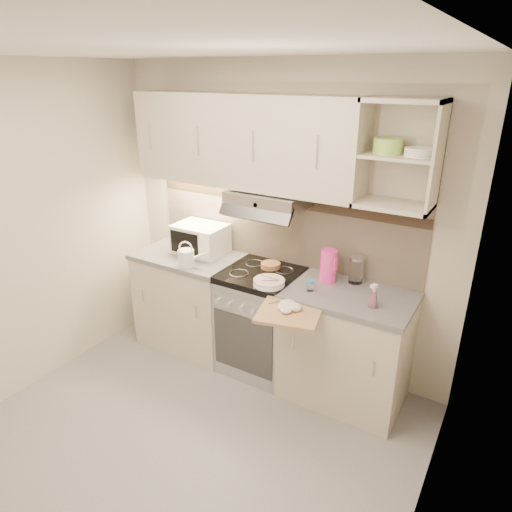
{
  "coord_description": "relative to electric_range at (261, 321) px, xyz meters",
  "views": [
    {
      "loc": [
        1.69,
        -1.79,
        2.4
      ],
      "look_at": [
        0.04,
        0.95,
        1.1
      ],
      "focal_mm": 32.0,
      "sensor_mm": 36.0,
      "label": 1
    }
  ],
  "objects": [
    {
      "name": "room_shell",
      "position": [
        0.0,
        -0.73,
        1.18
      ],
      "size": [
        3.04,
        2.84,
        2.52
      ],
      "color": "beige",
      "rests_on": "ground"
    },
    {
      "name": "plate_stack",
      "position": [
        0.17,
        -0.18,
        0.47
      ],
      "size": [
        0.24,
        0.24,
        0.05
      ],
      "rotation": [
        0.0,
        0.0,
        0.15
      ],
      "color": "white",
      "rests_on": "electric_range"
    },
    {
      "name": "cutting_board",
      "position": [
        0.48,
        -0.44,
        0.42
      ],
      "size": [
        0.49,
        0.46,
        0.02
      ],
      "primitive_type": "cube",
      "rotation": [
        0.0,
        0.0,
        0.24
      ],
      "color": "tan",
      "rests_on": "base_cabinet_right"
    },
    {
      "name": "glass_jar",
      "position": [
        0.71,
        0.2,
        0.56
      ],
      "size": [
        0.11,
        0.11,
        0.21
      ],
      "rotation": [
        0.0,
        0.0,
        -0.01
      ],
      "color": "white",
      "rests_on": "worktop_right"
    },
    {
      "name": "base_cabinet_left",
      "position": [
        -0.75,
        0.0,
        -0.02
      ],
      "size": [
        0.9,
        0.6,
        0.86
      ],
      "primitive_type": "cube",
      "color": "beige",
      "rests_on": "ground"
    },
    {
      "name": "bread_loaf",
      "position": [
        0.02,
        0.11,
        0.47
      ],
      "size": [
        0.16,
        0.16,
        0.04
      ],
      "primitive_type": "cylinder",
      "color": "olive",
      "rests_on": "electric_range"
    },
    {
      "name": "worktop_right",
      "position": [
        0.75,
        0.0,
        0.43
      ],
      "size": [
        0.92,
        0.62,
        0.04
      ],
      "primitive_type": "cube",
      "color": "slate",
      "rests_on": "base_cabinet_right"
    },
    {
      "name": "microwave",
      "position": [
        -0.69,
        0.1,
        0.58
      ],
      "size": [
        0.45,
        0.34,
        0.25
      ],
      "rotation": [
        0.0,
        0.0,
        0.01
      ],
      "color": "white",
      "rests_on": "worktop_left"
    },
    {
      "name": "pink_pitcher",
      "position": [
        0.52,
        0.11,
        0.58
      ],
      "size": [
        0.14,
        0.13,
        0.25
      ],
      "rotation": [
        0.0,
        0.0,
        -0.29
      ],
      "color": "#FF35A3",
      "rests_on": "worktop_right"
    },
    {
      "name": "worktop_left",
      "position": [
        -0.75,
        0.0,
        0.43
      ],
      "size": [
        0.92,
        0.62,
        0.04
      ],
      "primitive_type": "cube",
      "color": "slate",
      "rests_on": "base_cabinet_left"
    },
    {
      "name": "ground",
      "position": [
        0.0,
        -1.1,
        -0.45
      ],
      "size": [
        3.0,
        3.0,
        0.0
      ],
      "primitive_type": "plane",
      "color": "gray",
      "rests_on": "ground"
    },
    {
      "name": "dish_towel",
      "position": [
        0.45,
        -0.43,
        0.46
      ],
      "size": [
        0.27,
        0.25,
        0.06
      ],
      "primitive_type": null,
      "rotation": [
        0.0,
        0.0,
        -0.28
      ],
      "color": "silver",
      "rests_on": "cutting_board"
    },
    {
      "name": "base_cabinet_right",
      "position": [
        0.75,
        0.0,
        -0.02
      ],
      "size": [
        0.9,
        0.6,
        0.86
      ],
      "primitive_type": "cube",
      "color": "beige",
      "rests_on": "ground"
    },
    {
      "name": "watering_can",
      "position": [
        -0.59,
        -0.22,
        0.53
      ],
      "size": [
        0.25,
        0.16,
        0.22
      ],
      "rotation": [
        0.0,
        0.0,
        0.4
      ],
      "color": "white",
      "rests_on": "worktop_left"
    },
    {
      "name": "spice_jar",
      "position": [
        0.47,
        -0.1,
        0.49
      ],
      "size": [
        0.06,
        0.06,
        0.08
      ],
      "rotation": [
        0.0,
        0.0,
        0.33
      ],
      "color": "white",
      "rests_on": "worktop_right"
    },
    {
      "name": "electric_range",
      "position": [
        0.0,
        0.0,
        0.0
      ],
      "size": [
        0.6,
        0.6,
        0.9
      ],
      "color": "#B7B7BC",
      "rests_on": "ground"
    },
    {
      "name": "spray_bottle",
      "position": [
        0.95,
        -0.11,
        0.52
      ],
      "size": [
        0.07,
        0.07,
        0.18
      ],
      "rotation": [
        0.0,
        0.0,
        -0.3
      ],
      "color": "pink",
      "rests_on": "worktop_right"
    }
  ]
}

